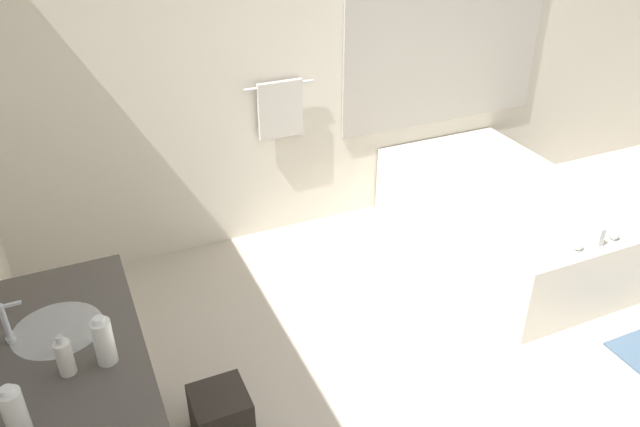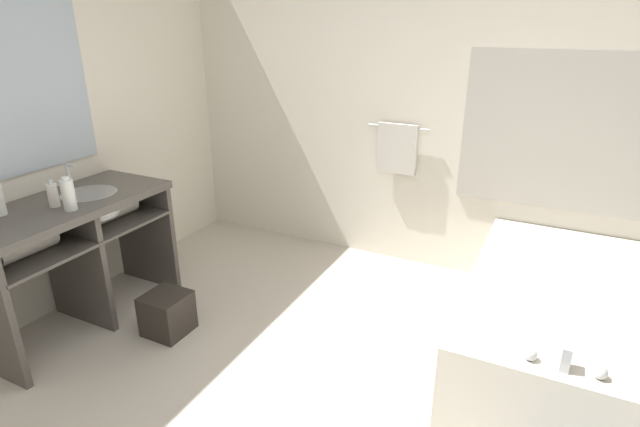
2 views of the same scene
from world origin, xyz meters
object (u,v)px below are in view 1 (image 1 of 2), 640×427
Objects in this scene: water_bottle_1 at (15,414)px; soap_dispenser at (65,357)px; waste_bin at (221,416)px; bathtub at (503,215)px; water_bottle_2 at (104,341)px.

water_bottle_1 is 1.24× the size of soap_dispenser.
soap_dispenser is at bearing -158.82° from waste_bin.
soap_dispenser is 1.02m from waste_bin.
water_bottle_1 is (-3.07, -1.28, 0.69)m from bathtub.
water_bottle_1 reaches higher than soap_dispenser.
water_bottle_1 is at bearing -148.23° from waste_bin.
water_bottle_2 reaches higher than waste_bin.
soap_dispenser reaches higher than waste_bin.
bathtub is 8.65× the size of water_bottle_2.
water_bottle_2 is 1.21× the size of soap_dispenser.
water_bottle_1 is 0.77× the size of waste_bin.
water_bottle_1 reaches higher than bathtub.
water_bottle_2 is 0.75× the size of waste_bin.
bathtub is at bearing 19.35° from waste_bin.
water_bottle_1 reaches higher than water_bottle_2.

